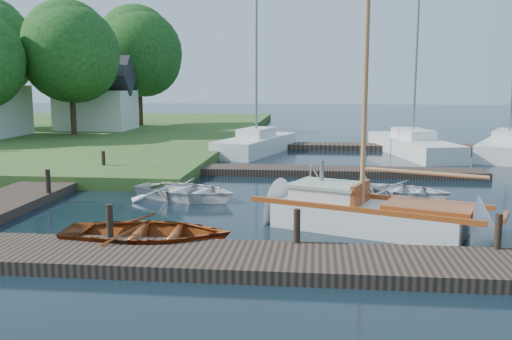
# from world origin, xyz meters

# --- Properties ---
(ground) EXTENTS (160.00, 160.00, 0.00)m
(ground) POSITION_xyz_m (0.00, 0.00, 0.00)
(ground) COLOR black
(ground) RESTS_ON ground
(near_dock) EXTENTS (18.00, 2.20, 0.30)m
(near_dock) POSITION_xyz_m (0.00, -6.00, 0.15)
(near_dock) COLOR black
(near_dock) RESTS_ON ground
(left_dock) EXTENTS (2.20, 18.00, 0.30)m
(left_dock) POSITION_xyz_m (-8.00, 2.00, 0.15)
(left_dock) COLOR black
(left_dock) RESTS_ON ground
(far_dock) EXTENTS (14.00, 1.60, 0.30)m
(far_dock) POSITION_xyz_m (2.00, 6.50, 0.15)
(far_dock) COLOR black
(far_dock) RESTS_ON ground
(pontoon) EXTENTS (30.00, 1.60, 0.30)m
(pontoon) POSITION_xyz_m (10.00, 16.00, 0.15)
(pontoon) COLOR black
(pontoon) RESTS_ON ground
(mooring_post_1) EXTENTS (0.16, 0.16, 0.80)m
(mooring_post_1) POSITION_xyz_m (-3.00, -5.00, 0.70)
(mooring_post_1) COLOR black
(mooring_post_1) RESTS_ON near_dock
(mooring_post_2) EXTENTS (0.16, 0.16, 0.80)m
(mooring_post_2) POSITION_xyz_m (1.50, -5.00, 0.70)
(mooring_post_2) COLOR black
(mooring_post_2) RESTS_ON near_dock
(mooring_post_3) EXTENTS (0.16, 0.16, 0.80)m
(mooring_post_3) POSITION_xyz_m (6.00, -5.00, 0.70)
(mooring_post_3) COLOR black
(mooring_post_3) RESTS_ON near_dock
(mooring_post_4) EXTENTS (0.16, 0.16, 0.80)m
(mooring_post_4) POSITION_xyz_m (-7.00, 0.00, 0.70)
(mooring_post_4) COLOR black
(mooring_post_4) RESTS_ON left_dock
(mooring_post_5) EXTENTS (0.16, 0.16, 0.80)m
(mooring_post_5) POSITION_xyz_m (-7.00, 5.00, 0.70)
(mooring_post_5) COLOR black
(mooring_post_5) RESTS_ON left_dock
(sailboat) EXTENTS (7.37, 4.47, 9.83)m
(sailboat) POSITION_xyz_m (3.52, -2.56, 0.34)
(sailboat) COLOR white
(sailboat) RESTS_ON ground
(dinghy) EXTENTS (4.26, 3.14, 0.86)m
(dinghy) POSITION_xyz_m (-2.17, -4.70, 0.43)
(dinghy) COLOR brown
(dinghy) RESTS_ON ground
(tender_a) EXTENTS (4.49, 3.87, 0.78)m
(tender_a) POSITION_xyz_m (-2.54, 0.92, 0.39)
(tender_a) COLOR white
(tender_a) RESTS_ON ground
(tender_b) EXTENTS (3.15, 2.99, 1.30)m
(tender_b) POSITION_xyz_m (1.90, 1.63, 0.65)
(tender_b) COLOR white
(tender_b) RESTS_ON ground
(tender_c) EXTENTS (3.83, 3.32, 0.66)m
(tender_c) POSITION_xyz_m (4.95, 2.01, 0.33)
(tender_c) COLOR white
(tender_c) RESTS_ON ground
(tender_d) EXTENTS (2.30, 2.16, 0.98)m
(tender_d) POSITION_xyz_m (3.66, 2.03, 0.49)
(tender_d) COLOR white
(tender_d) RESTS_ON ground
(marina_boat_0) EXTENTS (4.20, 7.55, 11.54)m
(marina_boat_0) POSITION_xyz_m (-1.45, 13.55, 0.58)
(marina_boat_0) COLOR white
(marina_boat_0) RESTS_ON ground
(marina_boat_3) EXTENTS (4.10, 9.01, 11.09)m
(marina_boat_3) POSITION_xyz_m (7.12, 13.84, 0.57)
(marina_boat_3) COLOR white
(marina_boat_3) RESTS_ON ground
(marina_boat_4) EXTENTS (5.47, 8.59, 11.37)m
(marina_boat_4) POSITION_xyz_m (12.15, 13.82, 0.57)
(marina_boat_4) COLOR white
(marina_boat_4) RESTS_ON ground
(house_c) EXTENTS (5.25, 4.00, 5.28)m
(house_c) POSITION_xyz_m (-14.00, 22.00, 2.58)
(house_c) COLOR white
(house_c) RESTS_ON shore
(tree_3) EXTENTS (6.41, 6.38, 8.74)m
(tree_3) POSITION_xyz_m (-14.00, 18.05, 5.81)
(tree_3) COLOR #332114
(tree_3) RESTS_ON shore
(tree_7) EXTENTS (6.83, 6.83, 9.38)m
(tree_7) POSITION_xyz_m (-12.00, 26.05, 6.20)
(tree_7) COLOR #332114
(tree_7) RESTS_ON shore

